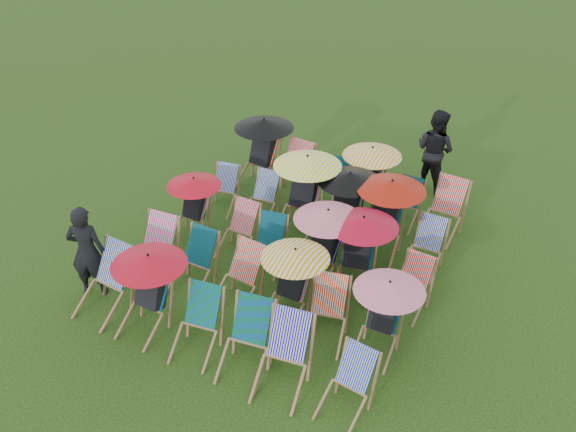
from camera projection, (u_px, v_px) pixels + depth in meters
The scene contains 33 objects.
ground at pixel (290, 271), 10.91m from camera, with size 100.00×100.00×0.00m, color black.
deckchair_0 at pixel (103, 283), 9.84m from camera, with size 0.75×1.00×1.03m.
deckchair_1 at pixel (146, 292), 9.39m from camera, with size 1.10×1.15×1.31m.
deckchair_2 at pixel (196, 325), 9.12m from camera, with size 0.72×0.93×0.93m.
deckchair_3 at pixel (245, 342), 8.81m from camera, with size 0.76×0.98×0.98m.
deckchair_4 at pixel (282, 359), 8.52m from camera, with size 0.78×1.00×1.01m.
deckchair_5 at pixel (347, 387), 8.22m from camera, with size 0.67×0.86×0.86m.
deckchair_6 at pixel (152, 252), 10.53m from camera, with size 0.72×0.97×1.01m.
deckchair_7 at pixel (192, 263), 10.34m from camera, with size 0.65×0.88×0.93m.
deckchair_8 at pixel (237, 278), 10.00m from camera, with size 0.72×0.94×0.95m.
deckchair_9 at pixel (290, 283), 9.63m from camera, with size 1.04×1.08×1.23m.
deckchair_10 at pixel (326, 314), 9.33m from camera, with size 0.76×0.94×0.91m.
deckchair_11 at pixel (382, 316), 9.03m from camera, with size 1.01×1.05×1.20m.
deckchair_12 at pixel (191, 206), 11.51m from camera, with size 0.97×1.01×1.16m.
deckchair_13 at pixel (238, 231), 11.17m from camera, with size 0.60×0.82×0.87m.
deckchair_14 at pixel (267, 245), 10.82m from camera, with size 0.68×0.87×0.86m.
deckchair_15 at pixel (321, 244), 10.39m from camera, with size 1.11×1.18×1.32m.
deckchair_16 at pixel (358, 253), 10.19m from camera, with size 1.11×1.21×1.32m.
deckchair_17 at pixel (410, 287), 9.91m from camera, with size 0.63×0.82×0.84m.
deckchair_18 at pixel (222, 190), 12.38m from camera, with size 0.64×0.82×0.82m.
deckchair_19 at pixel (261, 198), 12.10m from camera, with size 0.58×0.80×0.85m.
deckchair_20 at pixel (302, 192), 11.61m from camera, with size 1.23×1.29×1.46m.
deckchair_21 at pixel (344, 206), 11.33m from camera, with size 1.13×1.21×1.34m.
deckchair_22 at pixel (385, 216), 11.01m from camera, with size 1.17×1.25×1.39m.
deckchair_23 at pixel (425, 247), 10.77m from camera, with size 0.59×0.80×0.85m.
deckchair_24 at pixel (260, 151), 13.00m from camera, with size 1.20×1.26×1.42m.
deckchair_25 at pixel (291, 171), 12.79m from camera, with size 0.75×0.99×1.02m.
deckchair_26 at pixel (331, 184), 12.53m from camera, with size 0.61×0.82×0.86m.
deckchair_27 at pixel (366, 178), 12.18m from camera, with size 1.11×1.16×1.32m.
deckchair_28 at pixel (404, 204), 11.93m from camera, with size 0.57×0.78×0.83m.
deckchair_29 at pixel (444, 210), 11.61m from camera, with size 0.74×0.97×0.99m.
person_left at pixel (87, 251), 10.02m from camera, with size 0.59×0.39×1.62m, color black.
person_rear at pixel (435, 150), 12.80m from camera, with size 0.84×0.65×1.72m, color black.
Camera 1 is at (3.99, -7.65, 6.75)m, focal length 40.00 mm.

